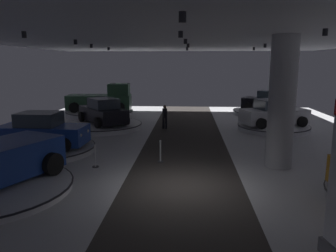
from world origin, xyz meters
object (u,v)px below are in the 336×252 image
display_platform_mid_left (44,149)px  visitor_walking_near (165,115)px  display_platform_deep_left (100,112)px  display_platform_far_left (103,125)px  display_car_deep_right (269,102)px  display_car_far_right (274,114)px  display_car_far_left (103,112)px  display_car_mid_left (42,131)px  column_right (282,103)px  display_platform_deep_right (268,112)px  pickup_truck_deep_left (103,100)px  display_platform_far_right (273,127)px

display_platform_mid_left → visitor_walking_near: (5.53, 6.38, 0.74)m
display_platform_deep_left → visitor_walking_near: visitor_walking_near is taller
display_platform_mid_left → visitor_walking_near: size_ratio=3.13×
display_platform_far_left → visitor_walking_near: bearing=2.0°
display_platform_deep_left → display_car_deep_right: display_car_deep_right is taller
display_platform_far_left → display_platform_deep_left: display_platform_far_left is taller
display_car_far_right → display_car_far_left: (-11.29, -0.07, 0.01)m
display_car_far_right → display_car_mid_left: (-12.71, -6.29, -0.04)m
column_right → display_platform_deep_right: 15.09m
visitor_walking_near → pickup_truck_deep_left: bearing=134.5°
column_right → visitor_walking_near: 9.81m
display_platform_far_right → display_platform_deep_right: size_ratio=0.79×
column_right → display_platform_far_right: bearing=77.7°
display_car_deep_right → display_platform_deep_right: bearing=154.2°
display_car_mid_left → display_platform_far_left: size_ratio=0.82×
display_platform_mid_left → column_right: bearing=-8.1°
visitor_walking_near → display_car_far_right: bearing=-0.7°
column_right → display_car_far_left: 12.46m
display_car_mid_left → display_car_far_left: display_car_far_left is taller
display_platform_far_right → display_platform_deep_right: bearing=80.1°
display_platform_far_right → display_car_far_left: display_car_far_left is taller
display_car_far_right → display_platform_mid_left: 14.18m
display_platform_mid_left → display_car_far_right: bearing=26.4°
display_platform_far_right → pickup_truck_deep_left: (-12.86, 5.87, 1.08)m
display_car_far_right → display_platform_mid_left: (-12.68, -6.29, -0.93)m
display_platform_far_right → display_car_far_left: bearing=-179.6°
display_car_mid_left → column_right: bearing=-8.1°
display_platform_far_right → display_car_far_right: bearing=-163.0°
column_right → display_car_deep_right: 14.96m
display_platform_far_right → visitor_walking_near: size_ratio=2.91×
column_right → display_car_mid_left: column_right is taller
display_platform_deep_left → display_platform_deep_right: display_platform_deep_right is taller
display_car_far_right → display_car_deep_right: 6.84m
column_right → pickup_truck_deep_left: (-11.14, 13.73, -1.48)m
display_platform_mid_left → display_platform_far_left: (1.36, 6.24, 0.02)m
display_car_far_right → display_platform_far_left: size_ratio=0.87×
display_platform_far_right → display_platform_deep_left: (-13.18, 5.85, -0.00)m
display_platform_far_left → pickup_truck_deep_left: size_ratio=0.95×
display_car_far_right → visitor_walking_near: bearing=179.3°
display_platform_mid_left → display_platform_deep_left: (-0.48, 12.14, 0.02)m
display_car_far_right → display_car_mid_left: size_ratio=1.06×
display_platform_far_left → display_car_far_left: (0.02, -0.02, 0.92)m
display_car_far_right → display_car_mid_left: 14.18m
display_car_mid_left → display_platform_deep_right: 19.08m
display_car_mid_left → display_platform_far_left: 6.45m
display_platform_far_right → pickup_truck_deep_left: size_ratio=0.85×
display_platform_deep_right → display_car_deep_right: display_car_deep_right is taller
column_right → display_car_far_left: bearing=141.0°
display_car_mid_left → display_platform_deep_right: size_ratio=0.73×
pickup_truck_deep_left → visitor_walking_near: size_ratio=3.43×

